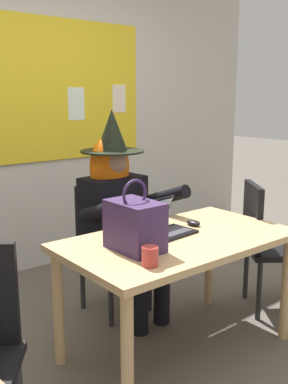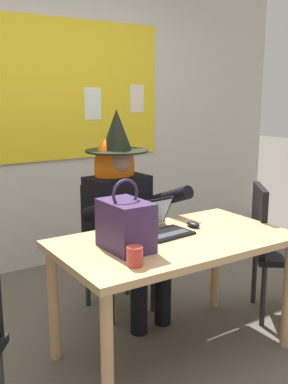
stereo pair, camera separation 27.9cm
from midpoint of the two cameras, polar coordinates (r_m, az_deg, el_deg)
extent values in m
plane|color=#5B544C|center=(2.78, 1.08, -20.66)|extent=(24.00, 24.00, 0.00)
cube|color=beige|center=(3.99, -17.63, 11.38)|extent=(5.54, 0.10, 2.99)
cube|color=yellow|center=(3.93, -17.33, 12.21)|extent=(2.40, 0.02, 1.20)
cube|color=#F4E0C6|center=(4.41, -5.02, 11.67)|extent=(0.15, 0.00, 0.26)
cube|color=white|center=(4.15, -10.51, 10.91)|extent=(0.17, 0.01, 0.29)
cube|color=tan|center=(2.59, 1.35, -6.19)|extent=(1.36, 0.79, 0.04)
cylinder|color=tan|center=(2.18, -6.05, -20.49)|extent=(0.06, 0.06, 0.67)
cylinder|color=tan|center=(2.94, 14.93, -11.76)|extent=(0.06, 0.06, 0.67)
cylinder|color=tan|center=(2.68, -13.83, -14.20)|extent=(0.06, 0.06, 0.67)
cylinder|color=tan|center=(3.33, 5.88, -8.54)|extent=(0.06, 0.06, 0.67)
cube|color=black|center=(3.20, -6.15, -7.72)|extent=(0.42, 0.42, 0.04)
cube|color=black|center=(3.28, -8.14, -2.79)|extent=(0.38, 0.04, 0.45)
cylinder|color=#262628|center=(3.25, -1.80, -11.58)|extent=(0.04, 0.04, 0.41)
cylinder|color=#262628|center=(3.06, -6.90, -13.17)|extent=(0.04, 0.04, 0.41)
cylinder|color=#262628|center=(3.50, -5.34, -9.83)|extent=(0.04, 0.04, 0.41)
cylinder|color=#262628|center=(3.33, -10.22, -11.15)|extent=(0.04, 0.04, 0.41)
cylinder|color=black|center=(3.08, -0.39, -12.53)|extent=(0.11, 0.11, 0.45)
cylinder|color=black|center=(2.96, -3.30, -13.62)|extent=(0.11, 0.11, 0.45)
cylinder|color=black|center=(3.10, -2.53, -7.32)|extent=(0.17, 0.43, 0.15)
cylinder|color=black|center=(2.98, -5.46, -8.18)|extent=(0.17, 0.43, 0.15)
cube|color=black|center=(3.13, -6.48, -2.79)|extent=(0.43, 0.28, 0.52)
cylinder|color=black|center=(3.09, -0.24, -0.74)|extent=(0.12, 0.47, 0.24)
cylinder|color=black|center=(2.78, -7.79, -2.31)|extent=(0.12, 0.47, 0.24)
sphere|color=#A37A60|center=(3.06, -6.64, 3.74)|extent=(0.20, 0.20, 0.20)
ellipsoid|color=orange|center=(3.09, -6.95, 3.06)|extent=(0.31, 0.24, 0.44)
cylinder|color=black|center=(3.05, -6.67, 5.14)|extent=(0.43, 0.43, 0.01)
cone|color=black|center=(3.03, -6.73, 7.75)|extent=(0.21, 0.21, 0.28)
cube|color=black|center=(2.64, 0.29, -5.22)|extent=(0.30, 0.22, 0.01)
cube|color=#333338|center=(2.64, 0.29, -5.06)|extent=(0.25, 0.16, 0.00)
cube|color=black|center=(2.71, -1.86, -2.60)|extent=(0.29, 0.12, 0.18)
cube|color=#99B7E0|center=(2.71, -1.73, -2.73)|extent=(0.26, 0.10, 0.16)
ellipsoid|color=black|center=(2.81, 3.44, -3.96)|extent=(0.06, 0.11, 0.03)
cube|color=#38234C|center=(2.35, -4.58, -4.33)|extent=(0.20, 0.30, 0.26)
torus|color=#38234C|center=(2.31, -4.65, -0.28)|extent=(0.16, 0.02, 0.16)
cylinder|color=#B23833|center=(2.15, -2.98, -8.19)|extent=(0.08, 0.08, 0.09)
cube|color=black|center=(3.30, 14.22, -7.08)|extent=(0.59, 0.59, 0.04)
cube|color=black|center=(3.18, 11.15, -3.02)|extent=(0.27, 0.32, 0.45)
cylinder|color=#262628|center=(3.49, 10.55, -9.86)|extent=(0.04, 0.04, 0.42)
cylinder|color=#262628|center=(3.19, 11.82, -12.13)|extent=(0.04, 0.04, 0.42)
camera|label=1|loc=(0.14, -92.86, -0.62)|focal=42.19mm
camera|label=2|loc=(0.14, 87.14, 0.62)|focal=42.19mm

